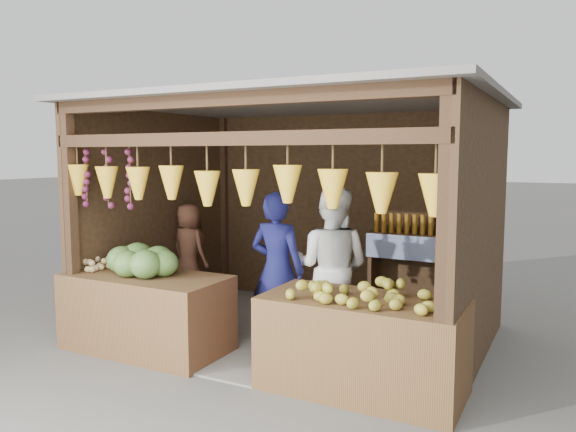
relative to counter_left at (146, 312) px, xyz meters
The scene contains 12 objects.
ground 1.71m from the counter_left, 43.75° to the left, with size 80.00×80.00×0.00m, color #514F49.
stall_structure 2.04m from the counter_left, 43.48° to the left, with size 4.30×3.30×2.66m.
back_shelf 3.34m from the counter_left, 47.24° to the left, with size 1.25×0.32×1.32m.
counter_left is the anchor object (origin of this frame).
counter_right 2.38m from the counter_left, ahead, with size 1.74×0.85×0.82m, color #4E311A.
stool 1.40m from the counter_left, 108.17° to the left, with size 0.28×0.28×0.26m, color black.
man_standing 1.45m from the counter_left, 31.32° to the left, with size 0.61×0.40×1.68m, color #131347.
woman_standing 2.02m from the counter_left, 30.74° to the left, with size 0.84×0.66×1.73m, color white.
vendor_seated 1.44m from the counter_left, 108.17° to the left, with size 0.58×0.37×1.18m, color #563122.
melon_pile 0.57m from the counter_left, behind, with size 1.00×0.50×0.32m, color #154713, non-canonical shape.
tanfruit_pile 0.82m from the counter_left, behind, with size 0.34×0.40×0.13m, color tan, non-canonical shape.
mango_pile 2.47m from the counter_left, ahead, with size 1.40×0.64×0.22m, color #AD6917, non-canonical shape.
Camera 1 is at (2.79, -5.58, 2.06)m, focal length 35.00 mm.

